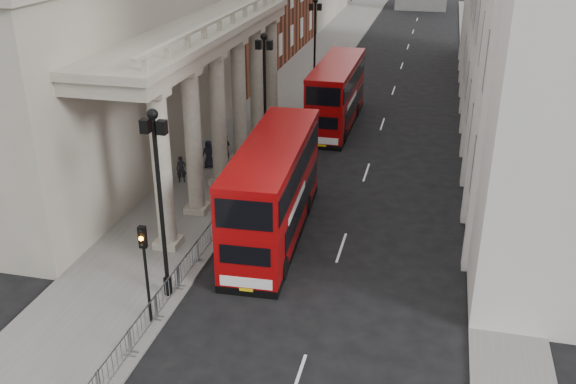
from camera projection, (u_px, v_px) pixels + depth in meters
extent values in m
plane|color=black|center=(142.00, 356.00, 24.13)|extent=(260.00, 260.00, 0.00)
cube|color=slate|center=(270.00, 115.00, 51.33)|extent=(6.00, 140.00, 0.12)
cube|color=slate|center=(483.00, 131.00, 47.83)|extent=(3.00, 140.00, 0.12)
cube|color=slate|center=(306.00, 118.00, 50.70)|extent=(0.20, 140.00, 0.14)
cube|color=gray|center=(103.00, 72.00, 39.83)|extent=(9.00, 28.00, 12.00)
cylinder|color=black|center=(168.00, 286.00, 27.58)|extent=(0.36, 0.36, 0.80)
cylinder|color=black|center=(161.00, 211.00, 26.10)|extent=(0.18, 0.18, 8.00)
sphere|color=black|center=(152.00, 114.00, 24.41)|extent=(0.44, 0.44, 0.44)
cube|color=black|center=(162.00, 127.00, 24.55)|extent=(0.35, 0.35, 0.55)
cube|color=black|center=(145.00, 126.00, 24.69)|extent=(0.35, 0.35, 0.55)
cylinder|color=black|center=(266.00, 156.00, 41.77)|extent=(0.36, 0.36, 0.80)
cylinder|color=black|center=(265.00, 102.00, 40.28)|extent=(0.18, 0.18, 8.00)
sphere|color=black|center=(264.00, 37.00, 38.60)|extent=(0.44, 0.44, 0.44)
cube|color=black|center=(270.00, 45.00, 38.73)|extent=(0.35, 0.35, 0.55)
cube|color=black|center=(258.00, 45.00, 38.88)|extent=(0.35, 0.35, 0.55)
cylinder|color=black|center=(314.00, 92.00, 55.95)|extent=(0.36, 0.36, 0.80)
cylinder|color=black|center=(315.00, 50.00, 54.47)|extent=(0.18, 0.18, 8.00)
sphere|color=black|center=(315.00, 1.00, 52.78)|extent=(0.44, 0.44, 0.44)
cube|color=black|center=(320.00, 7.00, 52.91)|extent=(0.35, 0.35, 0.55)
cube|color=black|center=(311.00, 7.00, 53.06)|extent=(0.35, 0.35, 0.55)
cylinder|color=black|center=(148.00, 285.00, 25.25)|extent=(0.12, 0.12, 3.40)
cube|color=black|center=(143.00, 237.00, 24.37)|extent=(0.28, 0.22, 0.90)
sphere|color=black|center=(140.00, 232.00, 24.13)|extent=(0.18, 0.18, 0.18)
sphere|color=orange|center=(141.00, 239.00, 24.25)|extent=(0.18, 0.18, 0.18)
sphere|color=black|center=(142.00, 246.00, 24.38)|extent=(0.18, 0.18, 0.18)
cube|color=gray|center=(115.00, 362.00, 22.77)|extent=(0.50, 2.30, 1.10)
cube|color=gray|center=(143.00, 324.00, 24.85)|extent=(0.50, 2.30, 1.10)
cube|color=gray|center=(168.00, 291.00, 26.94)|extent=(0.50, 2.30, 1.10)
cube|color=gray|center=(188.00, 263.00, 29.02)|extent=(0.50, 2.30, 1.10)
cube|color=gray|center=(206.00, 239.00, 31.10)|extent=(0.50, 2.30, 1.10)
cube|color=gray|center=(222.00, 218.00, 33.19)|extent=(0.50, 2.30, 1.10)
cube|color=#950608|center=(274.00, 209.00, 32.34)|extent=(3.30, 11.72, 2.21)
cube|color=#950608|center=(273.00, 166.00, 31.40)|extent=(3.30, 11.72, 1.93)
cube|color=#950608|center=(273.00, 145.00, 30.94)|extent=(3.34, 11.76, 0.28)
cube|color=black|center=(274.00, 231.00, 32.87)|extent=(3.32, 11.72, 0.39)
cube|color=black|center=(274.00, 204.00, 32.23)|extent=(3.26, 9.51, 1.11)
cube|color=black|center=(273.00, 164.00, 31.35)|extent=(3.33, 11.06, 1.22)
cube|color=white|center=(246.00, 282.00, 27.47)|extent=(2.32, 0.17, 0.50)
cube|color=yellow|center=(246.00, 290.00, 27.61)|extent=(0.61, 0.07, 0.14)
cylinder|color=black|center=(229.00, 262.00, 29.33)|extent=(0.40, 1.12, 1.11)
cylinder|color=black|center=(282.00, 268.00, 28.90)|extent=(0.40, 1.12, 1.11)
cylinder|color=black|center=(262.00, 201.00, 35.36)|extent=(0.40, 1.12, 1.11)
cylinder|color=black|center=(307.00, 205.00, 34.94)|extent=(0.40, 1.12, 1.11)
cube|color=#900608|center=(336.00, 107.00, 48.58)|extent=(2.69, 11.18, 2.13)
cube|color=#900608|center=(337.00, 79.00, 47.67)|extent=(2.69, 11.18, 1.86)
cube|color=#900608|center=(338.00, 64.00, 47.23)|extent=(2.73, 11.22, 0.27)
cube|color=black|center=(336.00, 123.00, 49.10)|extent=(2.71, 11.18, 0.37)
cube|color=black|center=(336.00, 104.00, 48.47)|extent=(2.75, 9.05, 1.06)
cube|color=black|center=(337.00, 77.00, 47.63)|extent=(2.75, 10.54, 1.17)
cube|color=white|center=(322.00, 141.00, 43.95)|extent=(2.23, 0.07, 0.48)
cube|color=yellow|center=(322.00, 145.00, 44.08)|extent=(0.59, 0.04, 0.14)
cylinder|color=black|center=(310.00, 134.00, 45.77)|extent=(0.34, 1.06, 1.06)
cylinder|color=black|center=(343.00, 136.00, 45.26)|extent=(0.34, 1.06, 1.06)
cylinder|color=black|center=(326.00, 108.00, 51.52)|extent=(0.34, 1.06, 1.06)
cylinder|color=black|center=(356.00, 110.00, 51.01)|extent=(0.34, 1.06, 1.06)
imported|color=black|center=(181.00, 169.00, 38.56)|extent=(0.69, 0.57, 1.63)
imported|color=black|center=(225.00, 146.00, 42.34)|extent=(0.81, 0.67, 1.54)
imported|color=black|center=(209.00, 154.00, 40.71)|extent=(0.87, 0.57, 1.78)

